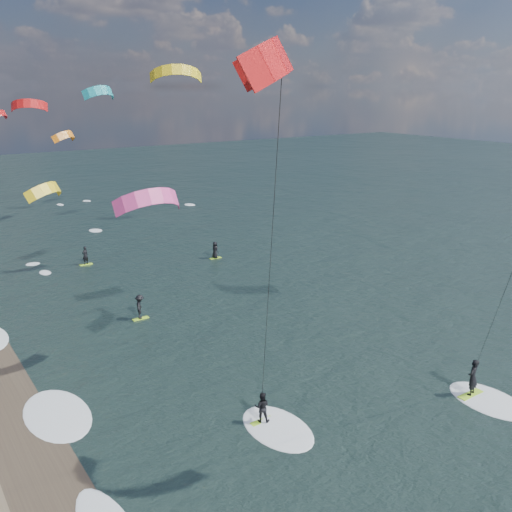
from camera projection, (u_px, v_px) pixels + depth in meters
wet_sand_strip at (48, 488)px, 21.93m from camera, size 3.00×240.00×0.00m
kitesurfer_near_b at (278, 226)px, 18.79m from camera, size 6.55×9.05×16.52m
far_kitesurfers at (152, 278)px, 43.37m from camera, size 12.21×14.83×1.70m
bg_kite_field at (37, 115)px, 57.97m from camera, size 13.45×74.22×9.63m
shoreline_surf at (47, 421)px, 26.35m from camera, size 2.40×79.40×0.11m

